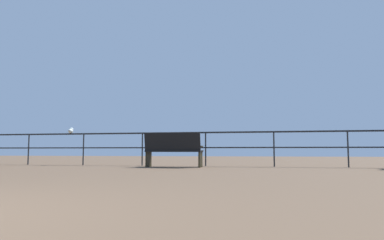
% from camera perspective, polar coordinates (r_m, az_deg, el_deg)
% --- Properties ---
extents(pier_railing, '(18.94, 0.05, 1.08)m').
position_cam_1_polar(pier_railing, '(11.26, -3.06, -3.42)').
color(pier_railing, '#222527').
rests_on(pier_railing, ground_plane).
extents(bench_near_left, '(1.68, 0.69, 1.01)m').
position_cam_1_polar(bench_near_left, '(10.31, -3.08, -4.64)').
color(bench_near_left, black).
rests_on(bench_near_left, ground_plane).
extents(seagull_on_rail, '(0.24, 0.43, 0.21)m').
position_cam_1_polar(seagull_on_rail, '(12.72, -19.18, -1.65)').
color(seagull_on_rail, silver).
rests_on(seagull_on_rail, pier_railing).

